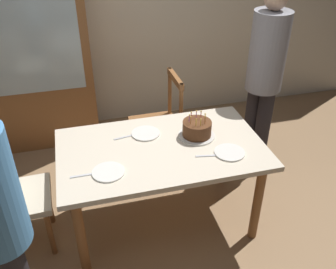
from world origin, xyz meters
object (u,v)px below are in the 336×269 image
object	(u,v)px
chair_spindle_back	(158,125)
person_guest	(265,73)
birthday_cake	(197,129)
china_cabinet	(33,57)
plate_far_side	(146,133)
plate_near_celebrant	(108,172)
chair_upholstered	(4,192)
dining_table	(162,158)
plate_near_guest	(230,152)

from	to	relation	value
chair_spindle_back	person_guest	size ratio (longest dim) A/B	0.55
birthday_cake	china_cabinet	world-z (taller)	china_cabinet
plate_far_side	person_guest	size ratio (longest dim) A/B	0.13
plate_near_celebrant	china_cabinet	size ratio (longest dim) A/B	0.12
plate_far_side	person_guest	bearing A→B (deg)	16.85
chair_upholstered	china_cabinet	bearing A→B (deg)	81.45
dining_table	plate_near_guest	xyz separation A→B (m)	(0.45, -0.20, 0.10)
birthday_cake	plate_near_guest	distance (m)	0.32
plate_near_guest	china_cabinet	bearing A→B (deg)	127.87
birthday_cake	plate_near_celebrant	xyz separation A→B (m)	(-0.71, -0.27, -0.05)
birthday_cake	plate_far_side	size ratio (longest dim) A/B	1.27
dining_table	plate_near_guest	world-z (taller)	plate_near_guest
chair_spindle_back	birthday_cake	bearing A→B (deg)	-78.65
chair_spindle_back	china_cabinet	bearing A→B (deg)	143.67
birthday_cake	person_guest	size ratio (longest dim) A/B	0.16
dining_table	person_guest	size ratio (longest dim) A/B	0.88
plate_far_side	chair_upholstered	world-z (taller)	chair_upholstered
birthday_cake	chair_spindle_back	world-z (taller)	chair_spindle_back
dining_table	china_cabinet	bearing A→B (deg)	120.45
dining_table	chair_spindle_back	world-z (taller)	chair_spindle_back
plate_far_side	china_cabinet	bearing A→B (deg)	121.80
person_guest	china_cabinet	size ratio (longest dim) A/B	0.90
dining_table	china_cabinet	distance (m)	1.83
chair_spindle_back	chair_upholstered	size ratio (longest dim) A/B	1.00
dining_table	plate_far_side	world-z (taller)	plate_far_side
plate_near_guest	chair_upholstered	xyz separation A→B (m)	(-1.60, 0.25, -0.22)
plate_far_side	plate_near_guest	xyz separation A→B (m)	(0.53, -0.40, 0.00)
plate_far_side	person_guest	xyz separation A→B (m)	(1.16, 0.35, 0.22)
person_guest	china_cabinet	world-z (taller)	china_cabinet
dining_table	chair_spindle_back	distance (m)	0.81
china_cabinet	plate_near_celebrant	bearing A→B (deg)	-74.10
plate_near_guest	birthday_cake	bearing A→B (deg)	119.71
dining_table	person_guest	xyz separation A→B (m)	(1.08, 0.55, 0.33)
plate_near_celebrant	dining_table	bearing A→B (deg)	25.96
chair_upholstered	person_guest	bearing A→B (deg)	12.85
dining_table	birthday_cake	distance (m)	0.34
birthday_cake	chair_upholstered	size ratio (longest dim) A/B	0.29
dining_table	chair_spindle_back	bearing A→B (deg)	78.52
dining_table	plate_near_celebrant	world-z (taller)	plate_near_celebrant
birthday_cake	china_cabinet	distance (m)	1.92
birthday_cake	plate_near_celebrant	bearing A→B (deg)	-158.93
plate_far_side	plate_near_guest	size ratio (longest dim) A/B	1.00
birthday_cake	chair_spindle_back	size ratio (longest dim) A/B	0.29
chair_spindle_back	plate_far_side	bearing A→B (deg)	-112.21
plate_far_side	chair_spindle_back	distance (m)	0.68
plate_far_side	china_cabinet	world-z (taller)	china_cabinet
birthday_cake	dining_table	bearing A→B (deg)	-166.35
dining_table	plate_far_side	size ratio (longest dim) A/B	6.86
chair_spindle_back	dining_table	bearing A→B (deg)	-101.48
china_cabinet	chair_upholstered	bearing A→B (deg)	-98.55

